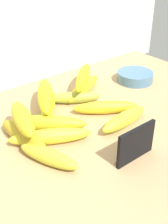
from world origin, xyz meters
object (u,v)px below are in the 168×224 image
object	(u,v)px
fruit_bowl	(135,77)
banana_10	(45,95)
banana_8	(24,136)
chalkboard_sign	(136,145)
banana_4	(49,107)
banana_11	(83,77)
banana_6	(106,107)
banana_9	(23,118)
banana_0	(47,123)
banana_7	(84,88)
banana_1	(50,136)
banana_3	(74,98)
banana_5	(48,156)
banana_2	(124,119)

from	to	relation	value
fruit_bowl	banana_10	world-z (taller)	banana_10
banana_8	chalkboard_sign	bearing A→B (deg)	-51.97
banana_4	banana_11	xyz separation A→B (cm)	(15.27, 3.17, 4.10)
banana_6	banana_9	xyz separation A→B (cm)	(-24.46, 2.91, 4.49)
banana_0	banana_10	xyz separation A→B (cm)	(4.89, 7.95, 3.30)
chalkboard_sign	banana_7	size ratio (longest dim) A/B	0.55
banana_1	banana_4	world-z (taller)	banana_1
banana_11	banana_10	bearing A→B (deg)	-169.78
banana_11	banana_6	bearing A→B (deg)	-101.90
banana_6	banana_9	distance (cm)	25.04
banana_0	banana_10	size ratio (longest dim) A/B	1.02
banana_0	banana_4	world-z (taller)	banana_0
banana_11	banana_4	bearing A→B (deg)	-168.26
banana_3	banana_4	bearing A→B (deg)	178.83
fruit_bowl	banana_5	bearing A→B (deg)	-159.45
banana_1	banana_7	world-z (taller)	same
banana_5	banana_9	size ratio (longest dim) A/B	0.95
banana_10	banana_11	world-z (taller)	same
banana_7	banana_5	bearing A→B (deg)	-141.82
banana_11	banana_5	bearing A→B (deg)	-141.49
banana_4	banana_11	distance (cm)	16.12
banana_1	banana_7	xyz separation A→B (cm)	(23.22, 15.79, 0.00)
banana_2	banana_4	world-z (taller)	banana_2
fruit_bowl	banana_6	world-z (taller)	banana_6
banana_5	banana_10	xyz separation A→B (cm)	(11.71, 19.07, 3.62)
banana_4	banana_7	xyz separation A→B (cm)	(15.38, 3.01, 0.30)
banana_2	banana_10	world-z (taller)	banana_10
banana_9	banana_10	distance (cm)	14.10
fruit_bowl	banana_9	size ratio (longest dim) A/B	0.78
banana_1	banana_6	bearing A→B (deg)	6.01
banana_10	banana_0	bearing A→B (deg)	-121.61
fruit_bowl	banana_1	bearing A→B (deg)	-164.63
banana_1	banana_8	size ratio (longest dim) A/B	1.16
fruit_bowl	banana_11	distance (cm)	20.76
banana_6	banana_5	bearing A→B (deg)	-161.81
banana_10	banana_3	bearing A→B (deg)	-2.97
banana_0	banana_8	size ratio (longest dim) A/B	1.19
chalkboard_sign	banana_0	bearing A→B (deg)	112.55
banana_9	fruit_bowl	bearing A→B (deg)	8.17
banana_9	banana_11	world-z (taller)	banana_9
fruit_bowl	banana_2	bearing A→B (deg)	-142.95
banana_4	banana_10	size ratio (longest dim) A/B	0.94
banana_4	chalkboard_sign	bearing A→B (deg)	-82.90
banana_9	banana_5	bearing A→B (deg)	-90.91
banana_1	banana_2	distance (cm)	20.52
banana_2	chalkboard_sign	bearing A→B (deg)	-126.14
banana_6	banana_10	distance (cm)	17.33
banana_0	banana_2	world-z (taller)	banana_0
banana_3	banana_7	size ratio (longest dim) A/B	0.80
chalkboard_sign	fruit_bowl	world-z (taller)	chalkboard_sign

